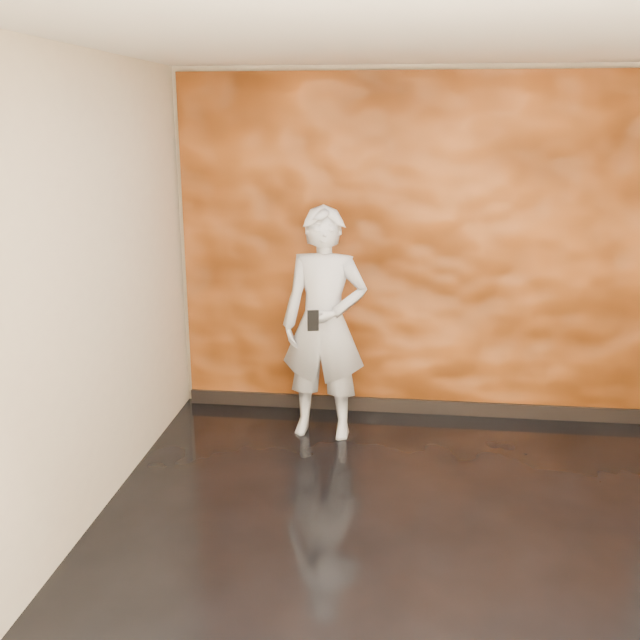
% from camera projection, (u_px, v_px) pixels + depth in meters
% --- Properties ---
extents(room, '(4.02, 4.02, 2.81)m').
position_uv_depth(room, '(428.00, 313.00, 3.82)').
color(room, black).
rests_on(room, ground).
extents(feature_wall, '(3.90, 0.06, 2.75)m').
position_uv_depth(feature_wall, '(422.00, 251.00, 5.70)').
color(feature_wall, '#CC6221').
rests_on(feature_wall, ground).
extents(baseboard, '(3.90, 0.04, 0.12)m').
position_uv_depth(baseboard, '(416.00, 406.00, 6.02)').
color(baseboard, black).
rests_on(baseboard, ground).
extents(man, '(0.69, 0.49, 1.79)m').
position_uv_depth(man, '(324.00, 324.00, 5.42)').
color(man, '#A3A6B1').
rests_on(man, ground).
extents(phone, '(0.08, 0.03, 0.15)m').
position_uv_depth(phone, '(313.00, 321.00, 5.14)').
color(phone, black).
rests_on(phone, man).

